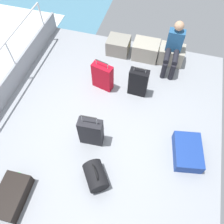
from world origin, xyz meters
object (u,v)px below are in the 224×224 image
(cargo_crate_1, at_px, (146,50))
(suitcase_2, at_px, (11,196))
(cargo_crate_0, at_px, (118,45))
(passenger_seated, at_px, (174,47))
(suitcase_1, at_px, (138,82))
(cargo_crate_2, at_px, (171,55))
(suitcase_3, at_px, (188,152))
(suitcase_4, at_px, (103,77))
(duffel_bag, at_px, (96,176))
(suitcase_0, at_px, (91,132))

(cargo_crate_1, distance_m, suitcase_2, 4.09)
(cargo_crate_0, relative_size, passenger_seated, 0.50)
(cargo_crate_1, distance_m, suitcase_1, 1.14)
(cargo_crate_2, height_order, suitcase_3, cargo_crate_2)
(suitcase_1, relative_size, suitcase_4, 1.00)
(cargo_crate_0, height_order, suitcase_1, suitcase_1)
(cargo_crate_1, xyz_separation_m, suitcase_3, (1.21, -2.31, -0.09))
(suitcase_4, distance_m, duffel_bag, 2.07)
(suitcase_1, xyz_separation_m, duffel_bag, (-0.26, -2.04, -0.15))
(suitcase_3, xyz_separation_m, suitcase_4, (-1.92, 1.14, 0.19))
(suitcase_3, bearing_deg, suitcase_1, 134.72)
(duffel_bag, bearing_deg, suitcase_3, 31.24)
(cargo_crate_1, distance_m, duffel_bag, 3.18)
(passenger_seated, distance_m, suitcase_1, 1.14)
(suitcase_2, bearing_deg, suitcase_1, 61.65)
(cargo_crate_1, bearing_deg, suitcase_0, -101.74)
(cargo_crate_2, height_order, suitcase_0, suitcase_0)
(passenger_seated, height_order, suitcase_0, passenger_seated)
(cargo_crate_1, bearing_deg, suitcase_2, -110.18)
(duffel_bag, bearing_deg, suitcase_2, -151.01)
(suitcase_0, relative_size, suitcase_3, 1.06)
(cargo_crate_1, distance_m, passenger_seated, 0.73)
(passenger_seated, distance_m, duffel_bag, 3.14)
(passenger_seated, height_order, duffel_bag, passenger_seated)
(passenger_seated, relative_size, suitcase_1, 1.51)
(passenger_seated, xyz_separation_m, suitcase_3, (0.61, -2.13, -0.47))
(suitcase_2, bearing_deg, cargo_crate_1, 69.82)
(suitcase_0, bearing_deg, cargo_crate_2, 65.96)
(cargo_crate_2, relative_size, suitcase_0, 0.74)
(passenger_seated, bearing_deg, cargo_crate_2, 90.00)
(suitcase_2, bearing_deg, suitcase_0, 56.52)
(cargo_crate_2, distance_m, suitcase_4, 1.76)
(cargo_crate_1, relative_size, suitcase_2, 0.87)
(suitcase_1, distance_m, suitcase_4, 0.75)
(suitcase_0, height_order, suitcase_2, suitcase_0)
(cargo_crate_0, height_order, suitcase_2, cargo_crate_0)
(suitcase_1, bearing_deg, suitcase_4, -177.58)
(cargo_crate_1, distance_m, cargo_crate_2, 0.60)
(suitcase_0, bearing_deg, suitcase_2, -123.48)
(suitcase_3, bearing_deg, cargo_crate_1, 117.66)
(suitcase_4, bearing_deg, passenger_seated, 37.30)
(suitcase_0, bearing_deg, cargo_crate_0, 93.45)
(suitcase_0, distance_m, suitcase_1, 1.46)
(passenger_seated, xyz_separation_m, suitcase_4, (-1.30, -0.99, -0.28))
(cargo_crate_0, height_order, duffel_bag, duffel_bag)
(cargo_crate_1, relative_size, passenger_seated, 0.57)
(cargo_crate_2, relative_size, suitcase_3, 0.79)
(cargo_crate_2, height_order, suitcase_1, suitcase_1)
(cargo_crate_2, distance_m, suitcase_1, 1.28)
(suitcase_4, bearing_deg, suitcase_3, -30.80)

